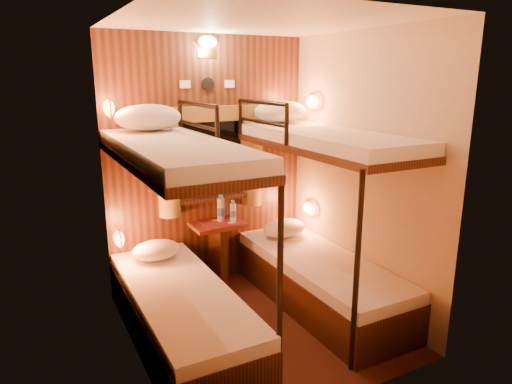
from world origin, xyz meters
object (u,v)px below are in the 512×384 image
bunk_right (320,246)px  bottle_right (233,212)px  bunk_left (180,275)px  bottle_left (221,210)px  table (218,246)px

bunk_right → bottle_right: bunk_right is taller
bunk_right → bottle_right: bearing=123.6°
bunk_left → bunk_right: same height
bottle_left → bottle_right: bearing=-31.5°
bunk_left → table: bunk_left is taller
table → bottle_left: (0.05, 0.03, 0.35)m
bunk_left → bunk_right: (1.30, 0.00, 0.00)m
bottle_right → bunk_left: bearing=-136.7°
bottle_left → bottle_right: bottle_left is taller
table → bottle_left: size_ratio=2.46×
bunk_left → bottle_right: bearing=43.3°
bunk_right → table: (-0.65, 0.78, -0.14)m
bunk_left → table: (0.65, 0.78, -0.14)m
bottle_left → table: bearing=-147.2°
bunk_left → bunk_right: size_ratio=1.00×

